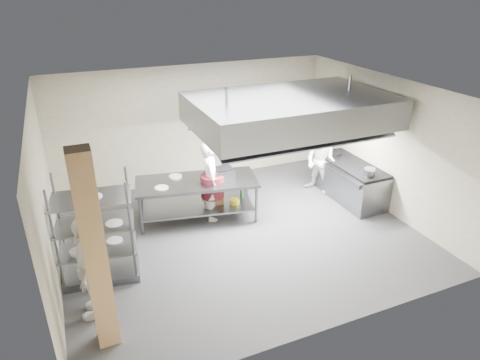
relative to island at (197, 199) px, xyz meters
name	(u,v)px	position (x,y,z in m)	size (l,w,h in m)	color
floor	(240,234)	(0.58, -1.00, -0.46)	(7.00, 7.00, 0.00)	#2E2E30
ceiling	(240,91)	(0.58, -1.00, 2.54)	(7.00, 7.00, 0.00)	silver
wall_back	(193,125)	(0.58, 2.00, 1.04)	(7.00, 7.00, 0.00)	#A19880
wall_left	(45,201)	(-2.92, -1.00, 1.04)	(6.00, 6.00, 0.00)	#A19880
wall_right	(384,144)	(4.08, -1.00, 1.04)	(6.00, 6.00, 0.00)	#A19880
column	(95,254)	(-2.32, -2.90, 1.04)	(0.30, 0.30, 3.00)	tan
exhaust_hood	(291,110)	(1.88, -0.60, 1.94)	(4.00, 2.50, 0.60)	slate
hood_strip_a	(250,131)	(0.98, -0.60, 1.62)	(1.60, 0.12, 0.04)	white
hood_strip_b	(327,120)	(2.78, -0.60, 1.62)	(1.60, 0.12, 0.04)	white
wall_shelf	(260,118)	(2.38, 1.84, 1.04)	(1.50, 0.28, 0.04)	slate
island	(197,199)	(0.00, 0.00, 0.00)	(2.58, 1.08, 0.91)	gray
island_worktop	(197,182)	(0.00, 0.00, 0.42)	(2.58, 1.08, 0.06)	slate
island_undershelf	(198,206)	(0.00, 0.00, -0.16)	(2.38, 0.97, 0.04)	slate
pass_rack	(95,229)	(-2.22, -1.30, 0.51)	(1.29, 0.75, 1.93)	gray
cooking_range	(350,182)	(3.66, -0.50, -0.04)	(0.80, 2.00, 0.84)	gray
range_top	(352,164)	(3.66, -0.50, 0.41)	(0.78, 1.96, 0.06)	black
chef_head	(211,180)	(0.28, -0.10, 0.45)	(0.66, 0.43, 1.81)	white
chef_line	(321,162)	(3.18, 0.08, 0.35)	(0.78, 0.61, 1.60)	white
chef_plating	(89,267)	(-2.42, -2.24, 0.41)	(1.02, 0.42, 1.73)	silver
griddle	(223,173)	(0.58, -0.09, 0.56)	(0.44, 0.34, 0.21)	slate
wicker_basket	(216,200)	(0.39, -0.09, -0.06)	(0.32, 0.22, 0.14)	#9B6A3E
stockpot	(370,173)	(3.57, -1.25, 0.52)	(0.22, 0.22, 0.16)	gray
plate_stack	(98,246)	(-2.22, -1.30, 0.16)	(0.28, 0.28, 0.05)	white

